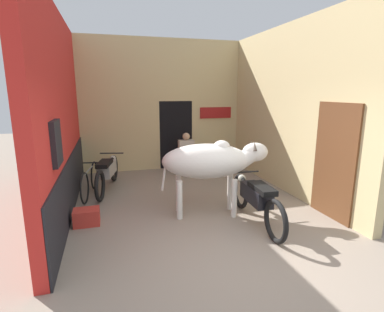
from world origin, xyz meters
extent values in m
plane|color=gray|center=(0.00, 0.00, 0.00)|extent=(30.00, 30.00, 0.00)
cube|color=red|center=(-2.41, 2.64, 1.87)|extent=(0.18, 5.29, 3.75)
cube|color=black|center=(-2.31, 2.64, 0.52)|extent=(0.03, 5.29, 1.05)
cube|color=black|center=(-2.29, 1.16, 1.57)|extent=(0.08, 0.56, 0.64)
cube|color=#D1BC84|center=(0.00, 5.38, 2.87)|extent=(4.65, 0.18, 1.75)
cube|color=#D1BC84|center=(-1.22, 5.38, 1.00)|extent=(2.21, 0.18, 2.00)
cube|color=#D1BC84|center=(1.60, 5.38, 1.00)|extent=(1.45, 0.18, 2.00)
cube|color=black|center=(0.38, 5.74, 1.00)|extent=(0.99, 0.90, 2.00)
cube|color=maroon|center=(1.62, 5.27, 1.64)|extent=(0.99, 0.03, 0.33)
cube|color=#D1BC84|center=(2.41, 2.64, 1.87)|extent=(0.18, 5.29, 3.75)
cube|color=brown|center=(2.31, 0.95, 1.05)|extent=(0.05, 1.00, 2.10)
ellipsoid|color=silver|center=(0.13, 1.71, 1.03)|extent=(1.72, 0.98, 0.64)
ellipsoid|color=silver|center=(0.41, 1.66, 1.29)|extent=(0.35, 0.32, 0.24)
cylinder|color=silver|center=(0.86, 1.57, 1.08)|extent=(0.47, 0.38, 0.42)
ellipsoid|color=silver|center=(1.03, 1.53, 1.18)|extent=(0.53, 0.39, 0.35)
cylinder|color=silver|center=(-0.63, 1.86, 0.80)|extent=(0.14, 0.07, 0.65)
cylinder|color=silver|center=(0.66, 1.80, 0.36)|extent=(0.11, 0.11, 0.72)
cylinder|color=silver|center=(0.59, 1.43, 0.36)|extent=(0.11, 0.11, 0.72)
cylinder|color=silver|center=(-0.33, 1.99, 0.36)|extent=(0.11, 0.11, 0.72)
cylinder|color=silver|center=(-0.40, 1.62, 0.36)|extent=(0.11, 0.11, 0.72)
cone|color=#473D33|center=(1.01, 1.66, 1.31)|extent=(0.09, 0.15, 0.18)
cone|color=#473D33|center=(0.96, 1.42, 1.31)|extent=(0.09, 0.15, 0.18)
torus|color=black|center=(0.81, 0.37, 0.34)|extent=(0.12, 0.69, 0.69)
torus|color=black|center=(0.89, 1.81, 0.34)|extent=(0.12, 0.69, 0.69)
cube|color=black|center=(0.85, 1.09, 0.53)|extent=(0.32, 0.80, 0.28)
cube|color=black|center=(0.84, 0.88, 0.71)|extent=(0.29, 0.65, 0.09)
cylinder|color=black|center=(0.88, 1.65, 0.78)|extent=(0.58, 0.06, 0.03)
sphere|color=silver|center=(0.89, 1.75, 0.63)|extent=(0.15, 0.15, 0.15)
torus|color=black|center=(-1.80, 2.94, 0.34)|extent=(0.23, 0.68, 0.68)
torus|color=black|center=(-1.48, 4.37, 0.34)|extent=(0.23, 0.68, 0.68)
cube|color=#9E9993|center=(-1.64, 3.66, 0.52)|extent=(0.45, 0.85, 0.28)
cube|color=black|center=(-1.69, 3.44, 0.70)|extent=(0.40, 0.69, 0.09)
cylinder|color=black|center=(-1.51, 4.22, 0.77)|extent=(0.57, 0.16, 0.03)
sphere|color=silver|center=(-1.49, 4.32, 0.61)|extent=(0.15, 0.15, 0.15)
torus|color=black|center=(-2.10, 2.87, 0.33)|extent=(0.15, 0.66, 0.67)
torus|color=black|center=(-1.94, 3.82, 0.33)|extent=(0.15, 0.66, 0.67)
cylinder|color=#B7B2A8|center=(-2.02, 3.35, 0.60)|extent=(0.16, 0.78, 0.03)
cylinder|color=black|center=(-1.96, 3.74, 0.67)|extent=(0.44, 0.10, 0.03)
cube|color=#282833|center=(0.52, 4.47, 0.22)|extent=(0.30, 0.14, 0.44)
cube|color=#282833|center=(0.52, 4.56, 0.49)|extent=(0.30, 0.32, 0.11)
cube|color=beige|center=(0.52, 4.63, 0.72)|extent=(0.43, 0.20, 0.46)
sphere|color=tan|center=(0.52, 4.63, 1.05)|extent=(0.20, 0.20, 0.20)
cylinder|color=#2856B2|center=(0.91, 4.81, 0.20)|extent=(0.26, 0.26, 0.40)
cylinder|color=#2856B2|center=(0.91, 4.81, 0.42)|extent=(0.37, 0.37, 0.04)
cube|color=red|center=(-2.02, 1.82, 0.14)|extent=(0.44, 0.32, 0.28)
camera|label=1|loc=(-1.58, -3.37, 2.29)|focal=28.00mm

